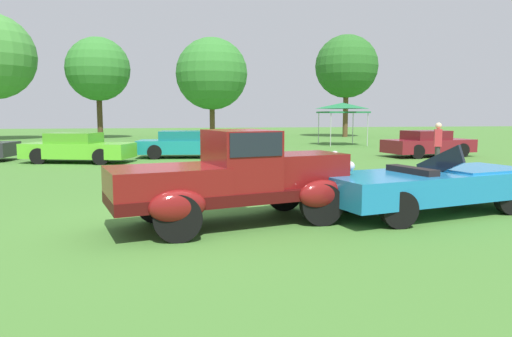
{
  "coord_description": "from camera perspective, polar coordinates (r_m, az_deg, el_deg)",
  "views": [
    {
      "loc": [
        -0.32,
        -8.37,
        1.98
      ],
      "look_at": [
        1.41,
        1.12,
        0.86
      ],
      "focal_mm": 32.73,
      "sensor_mm": 36.0,
      "label": 1
    }
  ],
  "objects": [
    {
      "name": "treeline_center",
      "position": [
        40.34,
        -5.43,
        11.43
      ],
      "size": [
        6.04,
        6.04,
        8.39
      ],
      "color": "brown",
      "rests_on": "ground_plane"
    },
    {
      "name": "feature_pickup_truck",
      "position": [
        8.38,
        -2.42,
        -0.99
      ],
      "size": [
        4.64,
        2.63,
        1.7
      ],
      "color": "#400B0B",
      "rests_on": "ground_plane"
    },
    {
      "name": "neighbor_convertible",
      "position": [
        10.05,
        20.83,
        -1.79
      ],
      "size": [
        4.88,
        2.7,
        1.4
      ],
      "color": "#1E7AB7",
      "rests_on": "ground_plane"
    },
    {
      "name": "treeline_mid_left",
      "position": [
        40.65,
        -18.75,
        11.4
      ],
      "size": [
        5.11,
        5.11,
        8.16
      ],
      "color": "#47331E",
      "rests_on": "ground_plane"
    },
    {
      "name": "spectator_near_truck",
      "position": [
        17.54,
        21.32,
        2.72
      ],
      "size": [
        0.4,
        0.47,
        1.69
      ],
      "color": "#383838",
      "rests_on": "ground_plane"
    },
    {
      "name": "show_car_teal",
      "position": [
        21.59,
        -8.81,
        2.91
      ],
      "size": [
        4.36,
        2.17,
        1.22
      ],
      "color": "teal",
      "rests_on": "ground_plane"
    },
    {
      "name": "canopy_tent_left_field",
      "position": [
        30.59,
        10.56,
        7.37
      ],
      "size": [
        2.67,
        2.67,
        2.71
      ],
      "color": "#B7B7BC",
      "rests_on": "ground_plane"
    },
    {
      "name": "treeline_mid_right",
      "position": [
        41.84,
        11.0,
        12.12
      ],
      "size": [
        5.38,
        5.38,
        8.76
      ],
      "color": "brown",
      "rests_on": "ground_plane"
    },
    {
      "name": "ground_plane",
      "position": [
        8.6,
        -7.95,
        -6.72
      ],
      "size": [
        120.0,
        120.0,
        0.0
      ],
      "primitive_type": "plane",
      "color": "#42752D"
    },
    {
      "name": "show_car_burgundy",
      "position": [
        23.32,
        20.32,
        2.85
      ],
      "size": [
        4.5,
        2.42,
        1.22
      ],
      "color": "maroon",
      "rests_on": "ground_plane"
    },
    {
      "name": "show_car_lime",
      "position": [
        20.51,
        -20.98,
        2.36
      ],
      "size": [
        4.65,
        2.88,
        1.22
      ],
      "color": "#60C62D",
      "rests_on": "ground_plane"
    }
  ]
}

